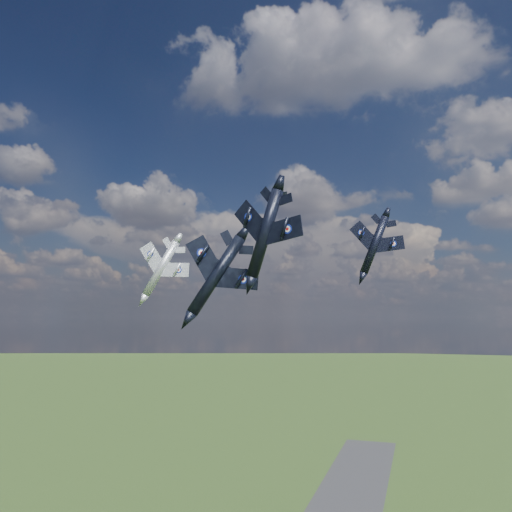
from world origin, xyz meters
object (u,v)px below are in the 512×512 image
(jet_right_navy, at_px, (265,233))
(jet_left_silver, at_px, (161,268))
(jet_high_navy, at_px, (375,245))
(jet_lead_navy, at_px, (216,275))

(jet_right_navy, relative_size, jet_left_silver, 0.99)
(jet_right_navy, bearing_deg, jet_high_navy, 90.49)
(jet_high_navy, distance_m, jet_left_silver, 39.63)
(jet_lead_navy, bearing_deg, jet_right_navy, -49.31)
(jet_lead_navy, height_order, jet_right_navy, jet_right_navy)
(jet_right_navy, xyz_separation_m, jet_left_silver, (-27.57, 24.30, -1.18))
(jet_right_navy, relative_size, jet_high_navy, 1.00)
(jet_lead_navy, height_order, jet_left_silver, jet_left_silver)
(jet_right_navy, distance_m, jet_left_silver, 36.77)
(jet_lead_navy, bearing_deg, jet_high_navy, 38.99)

